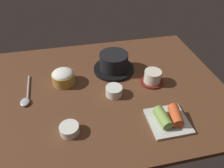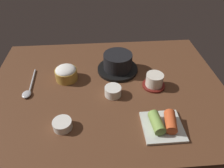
{
  "view_description": "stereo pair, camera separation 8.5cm",
  "coord_description": "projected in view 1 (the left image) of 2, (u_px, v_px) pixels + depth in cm",
  "views": [
    {
      "loc": [
        -11.61,
        -65.88,
        59.83
      ],
      "look_at": [
        2.0,
        -2.0,
        5.0
      ],
      "focal_mm": 33.37,
      "sensor_mm": 36.0,
      "label": 1
    },
    {
      "loc": [
        -3.18,
        -67.11,
        59.83
      ],
      "look_at": [
        2.0,
        -2.0,
        5.0
      ],
      "focal_mm": 33.37,
      "sensor_mm": 36.0,
      "label": 2
    }
  ],
  "objects": [
    {
      "name": "tea_cup_with_saucer",
      "position": [
        152.0,
        77.0,
        0.89
      ],
      "size": [
        9.61,
        9.61,
        5.98
      ],
      "color": "maroon",
      "rests_on": "dining_table"
    },
    {
      "name": "banchan_cup_center",
      "position": [
        114.0,
        91.0,
        0.83
      ],
      "size": [
        6.72,
        6.72,
        3.85
      ],
      "color": "white",
      "rests_on": "dining_table"
    },
    {
      "name": "stone_pot",
      "position": [
        114.0,
        63.0,
        0.95
      ],
      "size": [
        18.66,
        18.66,
        8.68
      ],
      "color": "black",
      "rests_on": "dining_table"
    },
    {
      "name": "spoon",
      "position": [
        26.0,
        97.0,
        0.83
      ],
      "size": [
        3.6,
        19.41,
        1.35
      ],
      "color": "#B7B7BC",
      "rests_on": "dining_table"
    },
    {
      "name": "dining_table",
      "position": [
        106.0,
        89.0,
        0.89
      ],
      "size": [
        100.0,
        76.0,
        2.0
      ],
      "primitive_type": "cube",
      "color": "#56331E",
      "rests_on": "ground"
    },
    {
      "name": "side_bowl_near",
      "position": [
        69.0,
        129.0,
        0.69
      ],
      "size": [
        6.57,
        6.57,
        3.13
      ],
      "color": "white",
      "rests_on": "dining_table"
    },
    {
      "name": "kimchi_plate",
      "position": [
        169.0,
        118.0,
        0.73
      ],
      "size": [
        13.7,
        13.7,
        4.85
      ],
      "color": "silver",
      "rests_on": "dining_table"
    },
    {
      "name": "rice_bowl",
      "position": [
        63.0,
        77.0,
        0.89
      ],
      "size": [
        9.66,
        9.66,
        6.53
      ],
      "color": "#B78C38",
      "rests_on": "dining_table"
    }
  ]
}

